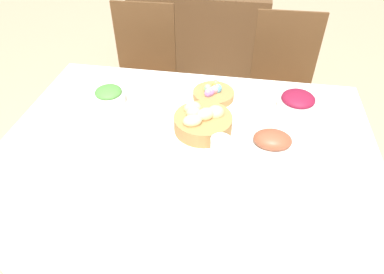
{
  "coord_description": "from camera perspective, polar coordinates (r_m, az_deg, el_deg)",
  "views": [
    {
      "loc": [
        0.2,
        -1.14,
        1.74
      ],
      "look_at": [
        0.02,
        -0.08,
        0.82
      ],
      "focal_mm": 32.0,
      "sensor_mm": 36.0,
      "label": 1
    }
  ],
  "objects": [
    {
      "name": "bread_basket",
      "position": [
        1.5,
        1.77,
        2.69
      ],
      "size": [
        0.26,
        0.26,
        0.11
      ],
      "color": "#9E7542",
      "rests_on": "dining_table"
    },
    {
      "name": "fork",
      "position": [
        1.36,
        -14.01,
        -5.77
      ],
      "size": [
        0.02,
        0.2,
        0.0
      ],
      "rotation": [
        0.0,
        0.0,
        -0.05
      ],
      "color": "#B7B7BC",
      "rests_on": "dining_table"
    },
    {
      "name": "green_salad_bowl",
      "position": [
        1.71,
        -13.65,
        6.66
      ],
      "size": [
        0.15,
        0.15,
        0.09
      ],
      "color": "white",
      "rests_on": "dining_table"
    },
    {
      "name": "egg_basket",
      "position": [
        1.71,
        3.57,
        7.27
      ],
      "size": [
        0.2,
        0.2,
        0.08
      ],
      "color": "#9E7542",
      "rests_on": "dining_table"
    },
    {
      "name": "spoon",
      "position": [
        1.29,
        0.85,
        -7.79
      ],
      "size": [
        0.02,
        0.2,
        0.0
      ],
      "rotation": [
        0.0,
        0.0,
        0.05
      ],
      "color": "#B7B7BC",
      "rests_on": "dining_table"
    },
    {
      "name": "ground_plane",
      "position": [
        2.09,
        -0.24,
        -15.85
      ],
      "size": [
        12.0,
        12.0,
        0.0
      ],
      "primitive_type": "plane",
      "color": "tan"
    },
    {
      "name": "knife",
      "position": [
        1.29,
        -0.48,
        -7.63
      ],
      "size": [
        0.02,
        0.2,
        0.0
      ],
      "rotation": [
        0.0,
        0.0,
        -0.05
      ],
      "color": "#B7B7BC",
      "rests_on": "dining_table"
    },
    {
      "name": "sideboard",
      "position": [
        3.09,
        1.35,
        15.59
      ],
      "size": [
        1.11,
        0.44,
        0.87
      ],
      "color": "brown",
      "rests_on": "ground"
    },
    {
      "name": "chair_far_right",
      "position": [
        2.37,
        14.74,
        8.29
      ],
      "size": [
        0.43,
        0.43,
        0.98
      ],
      "rotation": [
        0.0,
        0.0,
        0.02
      ],
      "color": "brown",
      "rests_on": "ground"
    },
    {
      "name": "ham_platter",
      "position": [
        1.46,
        13.23,
        -0.61
      ],
      "size": [
        0.25,
        0.17,
        0.07
      ],
      "color": "white",
      "rests_on": "dining_table"
    },
    {
      "name": "beet_salad_bowl",
      "position": [
        1.69,
        17.14,
        5.52
      ],
      "size": [
        0.18,
        0.18,
        0.09
      ],
      "color": "white",
      "rests_on": "dining_table"
    },
    {
      "name": "dining_table",
      "position": [
        1.78,
        -0.28,
        -8.9
      ],
      "size": [
        1.59,
        1.01,
        0.78
      ],
      "color": "white",
      "rests_on": "ground"
    },
    {
      "name": "chair_far_left",
      "position": [
        2.45,
        -8.09,
        10.39
      ],
      "size": [
        0.43,
        0.43,
        0.98
      ],
      "rotation": [
        0.0,
        0.0,
        0.02
      ],
      "color": "brown",
      "rests_on": "ground"
    },
    {
      "name": "butter_dish",
      "position": [
        1.56,
        -15.88,
        1.3
      ],
      "size": [
        0.11,
        0.07,
        0.03
      ],
      "color": "white",
      "rests_on": "dining_table"
    },
    {
      "name": "drinking_cup",
      "position": [
        1.36,
        4.77,
        -1.89
      ],
      "size": [
        0.08,
        0.08,
        0.1
      ],
      "color": "silver",
      "rests_on": "dining_table"
    },
    {
      "name": "dinner_plate",
      "position": [
        1.32,
        -7.46,
        -6.65
      ],
      "size": [
        0.27,
        0.27,
        0.01
      ],
      "color": "white",
      "rests_on": "dining_table"
    }
  ]
}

